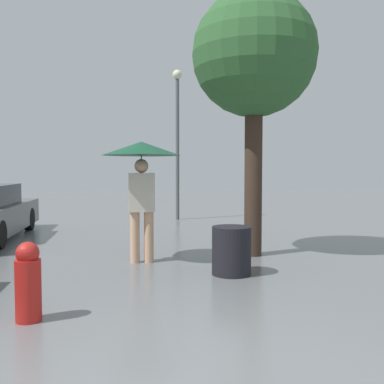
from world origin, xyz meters
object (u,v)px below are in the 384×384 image
(pedestrian, at_px, (141,163))
(trash_bin, at_px, (232,251))
(street_lamp, at_px, (177,126))
(fire_hydrant, at_px, (28,282))
(tree, at_px, (254,57))

(pedestrian, bearing_deg, trash_bin, -38.72)
(trash_bin, bearing_deg, street_lamp, 89.50)
(pedestrian, xyz_separation_m, fire_hydrant, (-1.26, -2.60, -1.26))
(tree, distance_m, street_lamp, 5.81)
(tree, relative_size, fire_hydrant, 5.74)
(street_lamp, distance_m, fire_hydrant, 9.33)
(pedestrian, height_order, street_lamp, street_lamp)
(street_lamp, relative_size, fire_hydrant, 5.62)
(street_lamp, height_order, fire_hydrant, street_lamp)
(pedestrian, distance_m, fire_hydrant, 3.15)
(pedestrian, distance_m, trash_bin, 2.10)
(tree, xyz_separation_m, fire_hydrant, (-3.26, -2.89, -3.13))
(street_lamp, relative_size, trash_bin, 6.46)
(pedestrian, xyz_separation_m, trash_bin, (1.28, -1.02, -1.31))
(pedestrian, bearing_deg, tree, 8.10)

